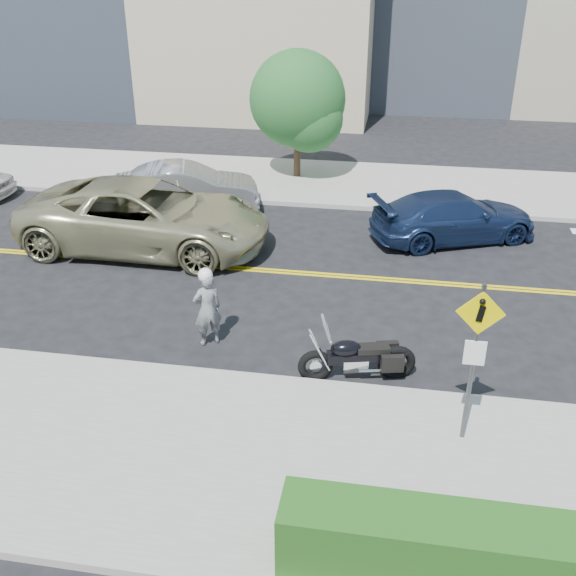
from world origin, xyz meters
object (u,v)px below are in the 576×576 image
(motorcyclist, at_px, (207,307))
(parked_car_silver, at_px, (186,188))
(pedestrian_sign, at_px, (475,349))
(suv, at_px, (146,216))
(motorcycle, at_px, (358,348))
(parked_car_blue, at_px, (454,217))

(motorcyclist, height_order, parked_car_silver, motorcyclist)
(pedestrian_sign, bearing_deg, parked_car_silver, 128.44)
(suv, bearing_deg, motorcycle, -129.37)
(pedestrian_sign, relative_size, suv, 0.43)
(parked_car_silver, height_order, parked_car_blue, parked_car_silver)
(parked_car_silver, distance_m, parked_car_blue, 8.53)
(suv, distance_m, parked_car_blue, 8.93)
(motorcyclist, bearing_deg, parked_car_blue, -164.14)
(motorcyclist, bearing_deg, pedestrian_sign, 119.43)
(motorcyclist, height_order, motorcycle, motorcyclist)
(pedestrian_sign, xyz_separation_m, motorcycle, (-1.98, 1.71, -1.26))
(parked_car_silver, relative_size, parked_car_blue, 0.95)
(motorcyclist, distance_m, motorcycle, 3.40)
(motorcyclist, bearing_deg, suv, -91.82)
(pedestrian_sign, distance_m, suv, 11.14)
(motorcycle, bearing_deg, pedestrian_sign, -54.56)
(motorcyclist, relative_size, parked_car_silver, 0.39)
(motorcycle, distance_m, suv, 8.49)
(parked_car_silver, bearing_deg, parked_car_blue, -112.56)
(motorcyclist, distance_m, parked_car_blue, 8.82)
(parked_car_blue, bearing_deg, suv, 80.31)
(parked_car_blue, bearing_deg, motorcyclist, 117.67)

